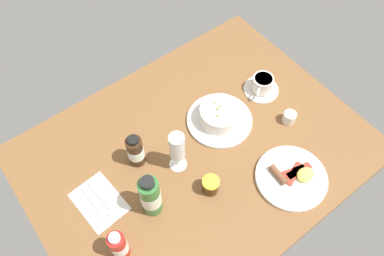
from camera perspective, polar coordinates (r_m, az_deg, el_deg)
The scene contains 11 objects.
ground_plane at distance 129.86cm, azimuth 0.67°, elevation -3.67°, with size 110.00×84.00×3.00cm, color brown.
porridge_bowl at distance 132.30cm, azimuth 4.19°, elevation 1.79°, with size 22.97×22.97×7.71cm.
cutlery_setting at distance 123.57cm, azimuth -13.62°, elevation -10.80°, with size 13.69×18.01×0.90cm.
coffee_cup at distance 142.92cm, azimuth 10.41°, elevation 6.35°, with size 13.04×13.04×6.59cm.
creamer_jug at distance 137.17cm, azimuth 14.30°, elevation 1.55°, with size 5.43×4.47×4.91cm.
wine_glass at distance 116.68cm, azimuth -2.24°, elevation -3.01°, with size 5.84×5.84×16.87cm.
jam_jar at distance 119.53cm, azimuth 2.78°, elevation -8.56°, with size 5.37×5.37×6.10cm.
sauce_bottle_green at distance 112.56cm, azimuth -6.22°, elevation -10.09°, with size 6.16×6.16×18.94cm.
sauce_bottle_brown at distance 122.40cm, azimuth -8.42°, elevation -3.43°, with size 5.32×5.32×13.86cm.
sauce_bottle_red at distance 111.32cm, azimuth -10.87°, elevation -16.86°, with size 4.90×4.90×14.24cm.
breakfast_plate at distance 127.02cm, azimuth 14.70°, elevation -7.12°, with size 23.05×23.05×3.70cm.
Camera 1 is at (39.38, 49.16, 112.06)cm, focal length 35.72 mm.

